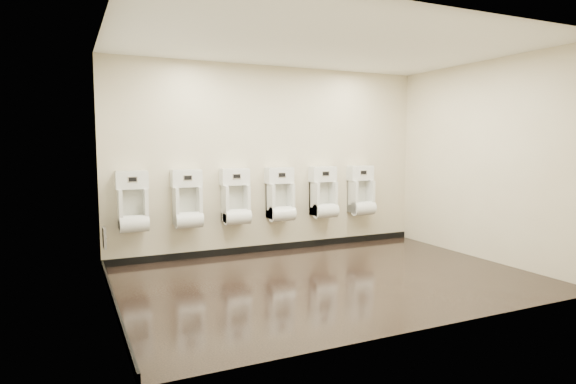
% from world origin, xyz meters
% --- Properties ---
extents(ground, '(5.00, 3.50, 0.00)m').
position_xyz_m(ground, '(0.00, 0.00, 0.00)').
color(ground, black).
rests_on(ground, ground).
extents(ceiling, '(5.00, 3.50, 0.00)m').
position_xyz_m(ceiling, '(0.00, 0.00, 2.80)').
color(ceiling, white).
extents(back_wall, '(5.00, 0.02, 2.80)m').
position_xyz_m(back_wall, '(0.00, 1.75, 1.40)').
color(back_wall, beige).
rests_on(back_wall, ground).
extents(front_wall, '(5.00, 0.02, 2.80)m').
position_xyz_m(front_wall, '(0.00, -1.75, 1.40)').
color(front_wall, beige).
rests_on(front_wall, ground).
extents(left_wall, '(0.02, 3.50, 2.80)m').
position_xyz_m(left_wall, '(-2.50, 0.00, 1.40)').
color(left_wall, beige).
rests_on(left_wall, ground).
extents(right_wall, '(0.02, 3.50, 2.80)m').
position_xyz_m(right_wall, '(2.50, 0.00, 1.40)').
color(right_wall, beige).
rests_on(right_wall, ground).
extents(tile_overlay_left, '(0.01, 3.50, 2.80)m').
position_xyz_m(tile_overlay_left, '(-2.50, 0.00, 1.40)').
color(tile_overlay_left, white).
rests_on(tile_overlay_left, ground).
extents(skirting_back, '(5.00, 0.02, 0.10)m').
position_xyz_m(skirting_back, '(0.00, 1.74, 0.05)').
color(skirting_back, black).
rests_on(skirting_back, ground).
extents(skirting_left, '(0.02, 3.50, 0.10)m').
position_xyz_m(skirting_left, '(-2.49, 0.00, 0.05)').
color(skirting_left, black).
rests_on(skirting_left, ground).
extents(access_panel, '(0.04, 0.25, 0.25)m').
position_xyz_m(access_panel, '(-2.48, 1.20, 0.50)').
color(access_panel, '#9E9EA3').
rests_on(access_panel, left_wall).
extents(urinal_0, '(0.42, 0.32, 0.79)m').
position_xyz_m(urinal_0, '(-2.09, 1.61, 0.82)').
color(urinal_0, silver).
rests_on(urinal_0, back_wall).
extents(urinal_1, '(0.42, 0.32, 0.79)m').
position_xyz_m(urinal_1, '(-1.36, 1.61, 0.82)').
color(urinal_1, silver).
rests_on(urinal_1, back_wall).
extents(urinal_2, '(0.42, 0.32, 0.79)m').
position_xyz_m(urinal_2, '(-0.66, 1.61, 0.82)').
color(urinal_2, silver).
rests_on(urinal_2, back_wall).
extents(urinal_3, '(0.42, 0.32, 0.79)m').
position_xyz_m(urinal_3, '(0.05, 1.61, 0.82)').
color(urinal_3, silver).
rests_on(urinal_3, back_wall).
extents(urinal_4, '(0.42, 0.32, 0.79)m').
position_xyz_m(urinal_4, '(0.80, 1.61, 0.82)').
color(urinal_4, silver).
rests_on(urinal_4, back_wall).
extents(urinal_5, '(0.42, 0.32, 0.79)m').
position_xyz_m(urinal_5, '(1.50, 1.61, 0.82)').
color(urinal_5, silver).
rests_on(urinal_5, back_wall).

